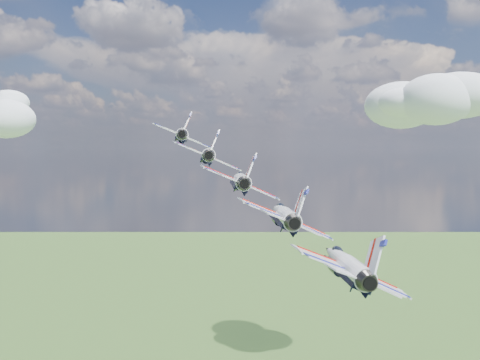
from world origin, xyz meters
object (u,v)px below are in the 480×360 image
(jet_2, at_px, (240,180))
(jet_3, at_px, (283,214))
(jet_0, at_px, (184,135))
(jet_1, at_px, (208,155))
(jet_4, at_px, (345,263))

(jet_2, xyz_separation_m, jet_3, (8.97, -9.51, -3.53))
(jet_0, relative_size, jet_3, 1.00)
(jet_1, distance_m, jet_3, 27.08)
(jet_3, bearing_deg, jet_2, 110.16)
(jet_0, height_order, jet_1, jet_0)
(jet_1, distance_m, jet_2, 13.54)
(jet_4, bearing_deg, jet_2, 110.16)
(jet_0, height_order, jet_2, jet_0)
(jet_2, distance_m, jet_4, 27.08)
(jet_0, xyz_separation_m, jet_2, (17.94, -19.01, -7.06))
(jet_4, bearing_deg, jet_0, 110.16)
(jet_2, height_order, jet_4, jet_2)
(jet_1, bearing_deg, jet_4, -69.84)
(jet_1, distance_m, jet_4, 40.62)
(jet_1, height_order, jet_4, jet_1)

